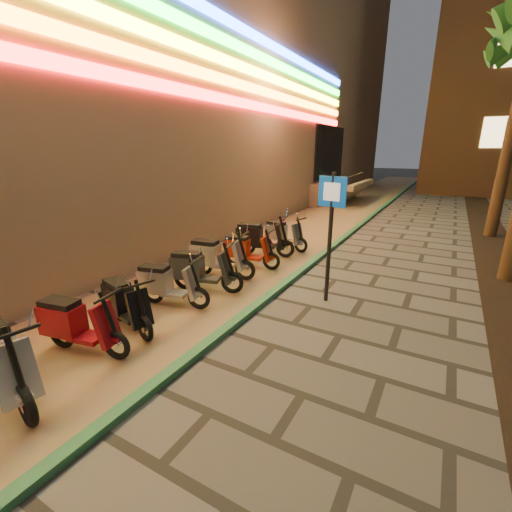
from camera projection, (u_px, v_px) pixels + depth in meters
The scene contains 14 objects.
ground at pixel (210, 413), 4.07m from camera, with size 120.00×120.00×0.00m, color #474442.
parking_strip at pixel (308, 228), 13.61m from camera, with size 3.40×60.00×0.01m, color #8C7251.
green_curb at pixel (351, 232), 12.80m from camera, with size 0.18×60.00×0.10m, color #296F47.
mall_building at pixel (77, 57), 17.42m from camera, with size 24.23×44.00×15.00m.
pedestrian_sign at pixel (331, 221), 6.61m from camera, with size 0.57×0.14×2.60m.
scooter_3 at pixel (0, 358), 4.25m from camera, with size 1.70×0.76×1.19m.
scooter_4 at pixel (75, 324), 5.19m from camera, with size 1.53×0.69×1.08m.
scooter_5 at pixel (124, 303), 5.94m from camera, with size 1.46×0.74×1.04m.
scooter_6 at pixel (165, 284), 6.77m from camera, with size 1.49×0.72×1.05m.
scooter_7 at pixel (198, 269), 7.46m from camera, with size 1.60×0.85×1.14m.
scooter_8 at pixel (215, 257), 8.31m from camera, with size 1.66×0.71×1.17m.
scooter_9 at pixel (245, 250), 9.02m from camera, with size 1.52×0.64×1.07m.
scooter_10 at pixel (258, 238), 9.98m from camera, with size 1.72×0.82×1.21m.
scooter_11 at pixel (282, 234), 10.73m from camera, with size 1.53×0.70×1.07m.
Camera 1 is at (2.11, -2.63, 3.00)m, focal length 24.00 mm.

